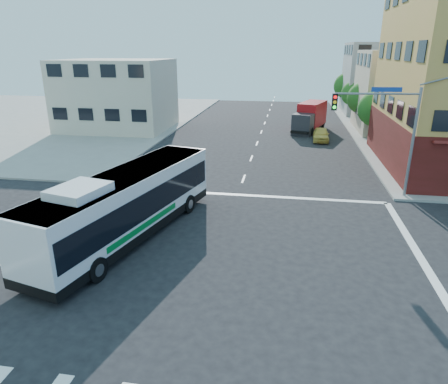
# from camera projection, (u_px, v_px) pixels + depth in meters

# --- Properties ---
(ground) EXTENTS (120.00, 120.00, 0.00)m
(ground) POSITION_uv_depth(u_px,v_px,m) (210.00, 268.00, 17.70)
(ground) COLOR black
(ground) RESTS_ON ground
(sidewalk_nw) EXTENTS (50.00, 50.00, 0.15)m
(sidewalk_nw) POSITION_uv_depth(u_px,v_px,m) (12.00, 118.00, 55.47)
(sidewalk_nw) COLOR gray
(sidewalk_nw) RESTS_ON ground
(building_east_near) EXTENTS (12.06, 10.06, 9.00)m
(building_east_near) POSITION_uv_depth(u_px,v_px,m) (415.00, 92.00, 45.15)
(building_east_near) COLOR #C4B096
(building_east_near) RESTS_ON ground
(building_east_far) EXTENTS (12.06, 10.06, 10.00)m
(building_east_far) POSITION_uv_depth(u_px,v_px,m) (388.00, 79.00, 57.97)
(building_east_far) COLOR gray
(building_east_far) RESTS_ON ground
(building_west) EXTENTS (12.06, 10.06, 8.00)m
(building_west) POSITION_uv_depth(u_px,v_px,m) (117.00, 95.00, 46.75)
(building_west) COLOR beige
(building_west) RESTS_ON ground
(signal_mast_ne) EXTENTS (7.91, 1.13, 8.07)m
(signal_mast_ne) POSITION_uv_depth(u_px,v_px,m) (387.00, 121.00, 24.49)
(signal_mast_ne) COLOR slate
(signal_mast_ne) RESTS_ON ground
(street_tree_a) EXTENTS (3.60, 3.60, 5.53)m
(street_tree_a) POSITION_uv_depth(u_px,v_px,m) (377.00, 107.00, 40.60)
(street_tree_a) COLOR #3A2115
(street_tree_a) RESTS_ON ground
(street_tree_b) EXTENTS (3.80, 3.80, 5.79)m
(street_tree_b) POSITION_uv_depth(u_px,v_px,m) (364.00, 96.00, 47.98)
(street_tree_b) COLOR #3A2115
(street_tree_b) RESTS_ON ground
(street_tree_c) EXTENTS (3.40, 3.40, 5.29)m
(street_tree_c) POSITION_uv_depth(u_px,v_px,m) (355.00, 92.00, 55.50)
(street_tree_c) COLOR #3A2115
(street_tree_c) RESTS_ON ground
(street_tree_d) EXTENTS (4.00, 4.00, 6.03)m
(street_tree_d) POSITION_uv_depth(u_px,v_px,m) (348.00, 84.00, 62.79)
(street_tree_d) COLOR #3A2115
(street_tree_d) RESTS_ON ground
(transit_bus) EXTENTS (5.65, 12.90, 3.74)m
(transit_bus) POSITION_uv_depth(u_px,v_px,m) (127.00, 204.00, 20.01)
(transit_bus) COLOR black
(transit_bus) RESTS_ON ground
(box_truck) EXTENTS (4.28, 7.58, 3.28)m
(box_truck) POSITION_uv_depth(u_px,v_px,m) (310.00, 118.00, 46.41)
(box_truck) COLOR #242429
(box_truck) RESTS_ON ground
(parked_car) EXTENTS (1.78, 4.07, 1.36)m
(parked_car) POSITION_uv_depth(u_px,v_px,m) (321.00, 134.00, 41.77)
(parked_car) COLOR #DFBE4B
(parked_car) RESTS_ON ground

